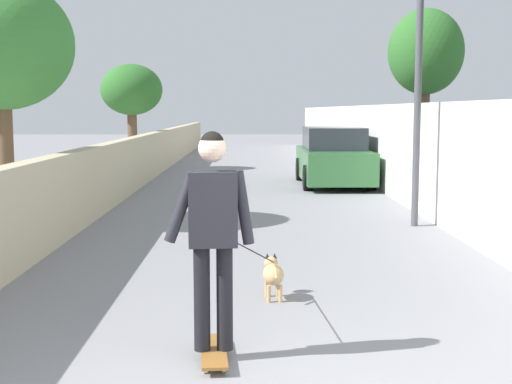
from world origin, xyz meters
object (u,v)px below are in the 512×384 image
at_px(tree_left_distant, 132,91).
at_px(skateboard, 214,351).
at_px(person_skateboarder, 213,223).
at_px(dog, 273,273).
at_px(car_near, 333,158).
at_px(tree_left_near, 1,46).
at_px(lamp_post, 419,56).
at_px(tree_right_far, 426,54).

xyz_separation_m(tree_left_distant, skateboard, (-17.83, -3.58, -2.55)).
relative_size(person_skateboarder, dog, 0.83).
relative_size(skateboard, car_near, 0.20).
relative_size(dog, car_near, 0.51).
bearing_deg(tree_left_distant, tree_left_near, 178.93).
height_order(skateboard, dog, dog).
xyz_separation_m(skateboard, person_skateboarder, (0.00, 0.00, 1.04)).
distance_m(person_skateboarder, car_near, 13.36).
height_order(lamp_post, dog, lamp_post).
distance_m(tree_left_near, lamp_post, 6.94).
bearing_deg(skateboard, car_near, -10.99).
xyz_separation_m(dog, car_near, (11.30, -2.01, 0.44)).
distance_m(tree_right_far, dog, 11.25).
height_order(person_skateboarder, car_near, person_skateboarder).
xyz_separation_m(tree_left_distant, lamp_post, (-11.38, -6.73, 0.28)).
bearing_deg(tree_left_distant, lamp_post, -149.42).
bearing_deg(person_skateboarder, tree_left_near, 30.93).
xyz_separation_m(tree_left_near, tree_right_far, (5.50, -8.41, 0.31)).
xyz_separation_m(tree_left_distant, dog, (-16.02, -4.11, -2.35)).
distance_m(tree_right_far, person_skateboarder, 12.90).
bearing_deg(person_skateboarder, skateboard, 0.00).
relative_size(tree_left_near, car_near, 1.00).
xyz_separation_m(tree_left_near, lamp_post, (0.12, -6.94, -0.15)).
relative_size(tree_left_near, tree_left_distant, 1.18).
height_order(tree_left_distant, lamp_post, lamp_post).
distance_m(tree_left_distant, person_skateboarder, 18.25).
bearing_deg(lamp_post, tree_right_far, -15.29).
bearing_deg(tree_right_far, lamp_post, 164.71).
bearing_deg(tree_right_far, dog, 157.84).
distance_m(lamp_post, skateboard, 7.72).
xyz_separation_m(tree_left_near, car_near, (6.78, -6.34, -2.33)).
bearing_deg(lamp_post, car_near, 5.15).
distance_m(lamp_post, car_near, 7.03).
distance_m(tree_right_far, lamp_post, 5.60).
bearing_deg(tree_left_distant, skateboard, -168.65).
xyz_separation_m(tree_right_far, dog, (-10.02, 4.08, -3.08)).
height_order(person_skateboarder, dog, person_skateboarder).
bearing_deg(person_skateboarder, dog, -16.45).
relative_size(tree_left_distant, dog, 1.67).
relative_size(tree_left_distant, person_skateboarder, 2.01).
bearing_deg(car_near, tree_left_distant, 52.37).
relative_size(tree_right_far, skateboard, 5.47).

